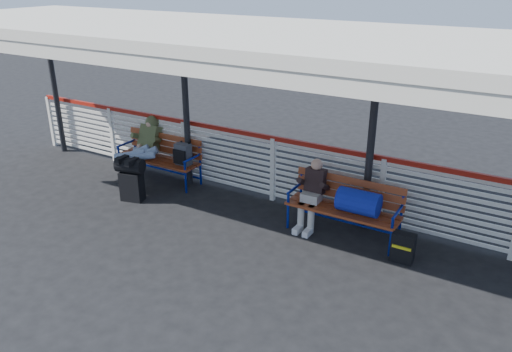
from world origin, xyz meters
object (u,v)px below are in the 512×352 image
Objects in this scene: companion_person at (312,193)px; suitcase_side at (403,247)px; luggage_stack at (131,177)px; traveler_man at (141,150)px; bench_right at (353,202)px; bench_left at (166,153)px.

companion_person is 2.53× the size of suitcase_side.
luggage_stack is at bearing -167.02° from companion_person.
luggage_stack is 3.34m from companion_person.
companion_person reaches higher than suitcase_side.
traveler_man reaches higher than luggage_stack.
traveler_man is 1.40× the size of companion_person.
companion_person is (3.60, 0.08, -0.11)m from traveler_man.
traveler_man reaches higher than bench_right.
companion_person is (3.29, -0.29, 0.02)m from bench_left.
bench_left is 3.30m from companion_person.
companion_person is at bearing -4.98° from bench_left.
bench_right is (3.94, 0.75, 0.16)m from luggage_stack.
traveler_man is at bearing 103.08° from luggage_stack.
bench_left is 1.00× the size of bench_right.
bench_left reaches higher than luggage_stack.
luggage_stack is 0.80m from traveler_man.
traveler_man is 3.60m from companion_person.
companion_person is at bearing -1.33° from luggage_stack.
bench_right is 1.03m from suitcase_side.
bench_right is 4.29m from traveler_man.
suitcase_side is (0.91, -0.30, -0.39)m from bench_right.
luggage_stack is 1.82× the size of suitcase_side.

